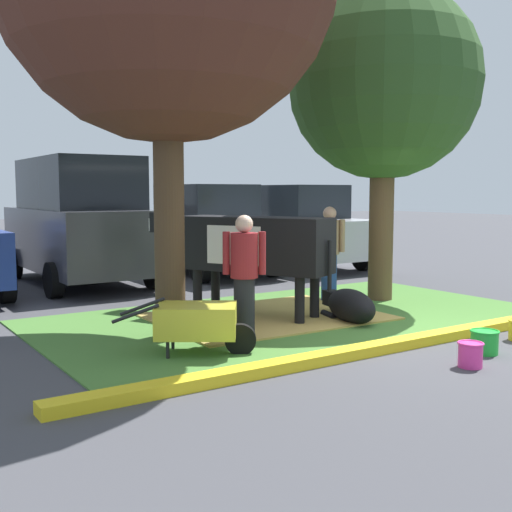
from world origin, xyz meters
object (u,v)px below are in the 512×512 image
(bucket_pink, at_px, (470,354))
(wheelbarrow, at_px, (199,322))
(hatchback_white, at_px, (206,230))
(bucket_green, at_px, (484,341))
(sedan_silver, at_px, (297,227))
(cow_holstein, at_px, (248,245))
(person_handler, at_px, (244,275))
(suv_dark_grey, at_px, (79,221))
(person_visitor_near, at_px, (329,251))
(calf_lying, at_px, (350,306))
(shade_tree_right, at_px, (384,85))

(bucket_pink, bearing_deg, wheelbarrow, 136.34)
(wheelbarrow, bearing_deg, hatchback_white, 60.05)
(wheelbarrow, distance_m, hatchback_white, 7.45)
(bucket_green, bearing_deg, sedan_silver, 66.98)
(cow_holstein, relative_size, hatchback_white, 0.67)
(cow_holstein, distance_m, wheelbarrow, 2.43)
(bucket_green, height_order, sedan_silver, sedan_silver)
(person_handler, height_order, suv_dark_grey, suv_dark_grey)
(bucket_green, height_order, suv_dark_grey, suv_dark_grey)
(person_handler, relative_size, person_visitor_near, 0.98)
(cow_holstein, height_order, calf_lying, cow_holstein)
(calf_lying, distance_m, hatchback_white, 6.16)
(shade_tree_right, bearing_deg, cow_holstein, 178.52)
(suv_dark_grey, bearing_deg, bucket_green, -75.99)
(calf_lying, xyz_separation_m, person_visitor_near, (0.81, 1.41, 0.63))
(wheelbarrow, xyz_separation_m, suv_dark_grey, (0.73, 6.34, 0.88))
(cow_holstein, height_order, bucket_pink, cow_holstein)
(shade_tree_right, xyz_separation_m, wheelbarrow, (-4.36, -1.51, -3.25))
(shade_tree_right, relative_size, hatchback_white, 1.19)
(shade_tree_right, height_order, cow_holstein, shade_tree_right)
(shade_tree_right, height_order, bucket_green, shade_tree_right)
(suv_dark_grey, bearing_deg, sedan_silver, -1.65)
(calf_lying, relative_size, wheelbarrow, 0.90)
(bucket_pink, xyz_separation_m, sedan_silver, (3.99, 8.23, 0.84))
(wheelbarrow, bearing_deg, suv_dark_grey, 83.41)
(shade_tree_right, relative_size, suv_dark_grey, 1.14)
(suv_dark_grey, bearing_deg, shade_tree_right, -53.06)
(calf_lying, height_order, wheelbarrow, wheelbarrow)
(sedan_silver, bearing_deg, cow_holstein, -133.93)
(bucket_pink, relative_size, hatchback_white, 0.06)
(shade_tree_right, xyz_separation_m, person_visitor_near, (-0.89, 0.30, -2.77))
(cow_holstein, bearing_deg, hatchback_white, 67.61)
(cow_holstein, bearing_deg, suv_dark_grey, 101.59)
(shade_tree_right, distance_m, bucket_pink, 5.46)
(calf_lying, relative_size, bucket_pink, 4.80)
(person_handler, bearing_deg, calf_lying, 5.10)
(wheelbarrow, distance_m, bucket_green, 3.29)
(suv_dark_grey, bearing_deg, hatchback_white, 1.91)
(cow_holstein, height_order, suv_dark_grey, suv_dark_grey)
(cow_holstein, xyz_separation_m, sedan_silver, (4.43, 4.60, -0.09))
(calf_lying, height_order, suv_dark_grey, suv_dark_grey)
(bucket_pink, xyz_separation_m, suv_dark_grey, (-1.42, 8.39, 1.13))
(person_handler, xyz_separation_m, hatchback_white, (2.94, 6.20, 0.14))
(person_visitor_near, height_order, bucket_pink, person_visitor_near)
(sedan_silver, bearing_deg, hatchback_white, 174.02)
(cow_holstein, xyz_separation_m, bucket_green, (1.05, -3.36, -0.93))
(wheelbarrow, distance_m, suv_dark_grey, 6.44)
(person_visitor_near, xyz_separation_m, wheelbarrow, (-3.47, -1.81, -0.48))
(shade_tree_right, height_order, calf_lying, shade_tree_right)
(wheelbarrow, xyz_separation_m, sedan_silver, (6.14, 6.18, 0.60))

